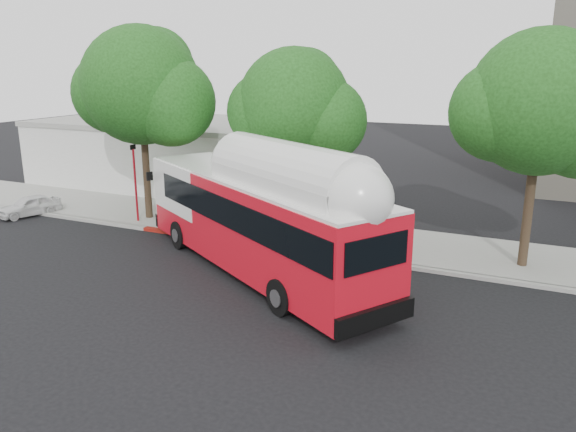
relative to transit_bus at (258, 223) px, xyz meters
The scene contains 11 objects.
ground 2.28m from the transit_bus, 73.44° to the right, with size 120.00×120.00×0.00m, color black.
sidewalk 5.78m from the transit_bus, 86.69° to the left, with size 60.00×5.00×0.15m, color gray.
curb_strip 3.45m from the transit_bus, 83.67° to the left, with size 60.00×0.30×0.15m, color gray.
red_curb_segment 4.35m from the transit_bus, 133.38° to the left, with size 10.00×0.32×0.16m, color maroon.
street_tree_left 10.44m from the transit_bus, 151.28° to the left, with size 6.67×5.80×9.74m.
street_tree_mid 6.35m from the transit_bus, 93.19° to the left, with size 5.75×5.00×8.62m.
street_tree_right 11.68m from the transit_bus, 26.20° to the left, with size 6.21×5.40×9.18m.
low_commercial_bldg 18.84m from the transit_bus, 136.60° to the left, with size 16.20×10.20×4.25m.
transit_bus is the anchor object (origin of this frame).
parked_car 15.31m from the transit_bus, behind, with size 3.20×1.29×1.09m, color silver.
signal_pole 9.49m from the transit_bus, 157.47° to the left, with size 0.11×0.38×4.02m.
Camera 1 is at (9.25, -17.12, 7.83)m, focal length 35.00 mm.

